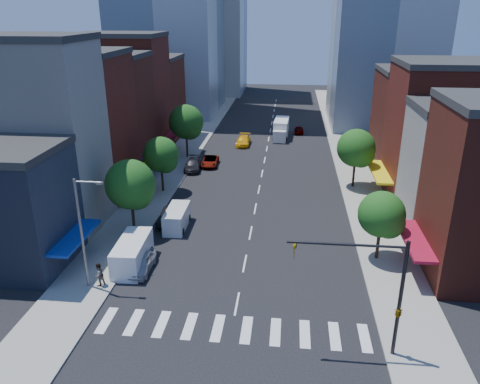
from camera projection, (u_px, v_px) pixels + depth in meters
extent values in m
plane|color=black|center=(237.00, 304.00, 35.10)|extent=(220.00, 220.00, 0.00)
cube|color=gray|center=(187.00, 149.00, 73.33)|extent=(5.00, 120.00, 0.15)
cube|color=gray|center=(348.00, 154.00, 70.85)|extent=(5.00, 120.00, 0.15)
cube|color=silver|center=(232.00, 329.00, 32.32)|extent=(19.00, 3.00, 0.01)
cube|color=beige|center=(34.00, 139.00, 45.00)|extent=(12.00, 8.00, 18.00)
cube|color=maroon|center=(74.00, 128.00, 53.23)|extent=(12.00, 9.00, 16.00)
cube|color=#541D15|center=(103.00, 116.00, 61.28)|extent=(12.00, 8.00, 15.00)
cube|color=maroon|center=(124.00, 97.00, 68.79)|extent=(12.00, 9.00, 17.00)
cube|color=#541D15|center=(144.00, 99.00, 78.31)|extent=(12.00, 10.00, 13.00)
cube|color=beige|center=(472.00, 173.00, 44.70)|extent=(12.00, 8.00, 12.00)
cube|color=maroon|center=(446.00, 134.00, 52.49)|extent=(12.00, 10.00, 15.00)
cube|color=#541D15|center=(422.00, 123.00, 62.11)|extent=(12.00, 10.00, 13.00)
cylinder|color=black|center=(400.00, 300.00, 28.37)|extent=(0.24, 0.24, 8.00)
cylinder|color=black|center=(346.00, 245.00, 27.41)|extent=(7.00, 0.16, 0.16)
imported|color=gold|center=(295.00, 251.00, 27.92)|extent=(0.22, 0.18, 1.10)
imported|color=gold|center=(398.00, 311.00, 28.67)|extent=(0.48, 2.24, 0.90)
cylinder|color=slate|center=(82.00, 235.00, 35.52)|extent=(0.20, 0.20, 9.00)
cylinder|color=slate|center=(88.00, 182.00, 33.85)|extent=(2.00, 0.14, 0.14)
cube|color=slate|center=(100.00, 183.00, 33.77)|extent=(0.50, 0.25, 0.18)
cylinder|color=black|center=(133.00, 212.00, 45.65)|extent=(0.28, 0.28, 3.92)
sphere|color=#144815|center=(130.00, 184.00, 44.58)|extent=(4.80, 4.80, 4.80)
sphere|color=#144815|center=(136.00, 192.00, 44.49)|extent=(3.36, 3.36, 3.36)
cylinder|color=black|center=(162.00, 176.00, 55.88)|extent=(0.28, 0.28, 3.64)
sphere|color=#144815|center=(161.00, 154.00, 54.88)|extent=(4.20, 4.20, 4.20)
sphere|color=#144815|center=(165.00, 161.00, 54.78)|extent=(2.94, 2.94, 2.94)
cylinder|color=black|center=(187.00, 143.00, 68.74)|extent=(0.28, 0.28, 4.20)
sphere|color=#144815|center=(186.00, 122.00, 67.59)|extent=(5.00, 5.00, 5.00)
sphere|color=#144815|center=(190.00, 128.00, 67.52)|extent=(3.50, 3.50, 3.50)
cylinder|color=black|center=(378.00, 241.00, 40.69)|extent=(0.28, 0.28, 3.36)
sphere|color=#144815|center=(381.00, 214.00, 39.77)|extent=(4.00, 4.00, 4.00)
sphere|color=#144815|center=(389.00, 222.00, 39.65)|extent=(2.80, 2.80, 2.80)
cylinder|color=black|center=(354.00, 171.00, 57.25)|extent=(0.28, 0.28, 3.92)
sphere|color=#144815|center=(356.00, 148.00, 56.17)|extent=(4.60, 4.60, 4.60)
sphere|color=#144815|center=(361.00, 154.00, 56.09)|extent=(3.22, 3.22, 3.22)
imported|color=#ACACB1|center=(141.00, 263.00, 39.25)|extent=(1.81, 4.39, 1.49)
imported|color=black|center=(171.00, 216.00, 48.18)|extent=(2.06, 4.78, 1.53)
imported|color=#999999|center=(210.00, 161.00, 65.77)|extent=(2.33, 4.74, 1.29)
imported|color=black|center=(193.00, 165.00, 63.98)|extent=(2.43, 5.21, 1.47)
cube|color=silver|center=(132.00, 253.00, 39.85)|extent=(2.51, 5.78, 2.39)
cube|color=black|center=(125.00, 263.00, 37.72)|extent=(2.15, 1.22, 1.02)
cylinder|color=black|center=(114.00, 273.00, 38.41)|extent=(0.32, 0.88, 0.86)
cylinder|color=black|center=(139.00, 274.00, 38.28)|extent=(0.32, 0.88, 0.86)
cylinder|color=black|center=(128.00, 250.00, 42.00)|extent=(0.32, 0.88, 0.86)
cylinder|color=black|center=(150.00, 251.00, 41.88)|extent=(0.32, 0.88, 0.86)
cube|color=silver|center=(177.00, 218.00, 47.01)|extent=(2.00, 4.85, 2.02)
cube|color=black|center=(173.00, 223.00, 45.21)|extent=(1.80, 0.99, 0.87)
cylinder|color=black|center=(165.00, 231.00, 45.81)|extent=(0.25, 0.74, 0.73)
cylinder|color=black|center=(182.00, 232.00, 45.66)|extent=(0.25, 0.74, 0.73)
cylinder|color=black|center=(172.00, 217.00, 48.85)|extent=(0.25, 0.74, 0.73)
cylinder|color=black|center=(189.00, 218.00, 48.70)|extent=(0.25, 0.74, 0.73)
imported|color=#EAA80C|center=(243.00, 141.00, 75.68)|extent=(2.16, 5.13, 1.48)
imported|color=black|center=(278.00, 132.00, 81.02)|extent=(1.63, 4.22, 1.37)
imported|color=#999999|center=(299.00, 130.00, 82.93)|extent=(1.56, 3.81, 1.29)
cube|color=white|center=(281.00, 128.00, 80.20)|extent=(2.62, 6.34, 3.07)
cube|color=white|center=(279.00, 136.00, 77.03)|extent=(2.20, 1.83, 1.92)
cylinder|color=black|center=(273.00, 139.00, 78.12)|extent=(0.33, 0.88, 0.86)
cylinder|color=black|center=(286.00, 139.00, 77.81)|extent=(0.33, 0.88, 0.86)
cylinder|color=black|center=(276.00, 132.00, 82.08)|extent=(0.33, 0.88, 0.86)
cylinder|color=black|center=(288.00, 133.00, 81.77)|extent=(0.33, 0.88, 0.86)
imported|color=#999999|center=(116.00, 256.00, 39.87)|extent=(0.41, 0.62, 1.69)
imported|color=#999999|center=(99.00, 275.00, 36.86)|extent=(1.05, 1.14, 1.89)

